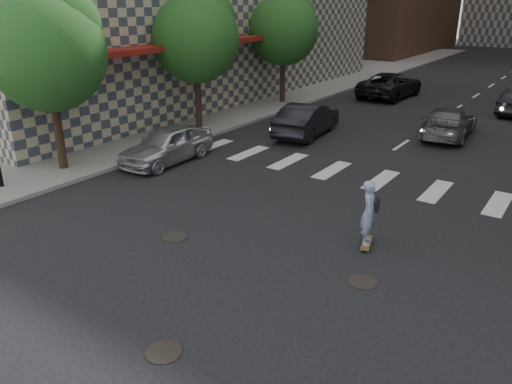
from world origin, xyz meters
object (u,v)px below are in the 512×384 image
tree_b (198,34)px  traffic_car_b (450,122)px  skateboarder (369,213)px  silver_sedan (167,144)px  traffic_car_a (307,119)px  tree_c (285,27)px  traffic_car_c (390,85)px  tree_a (50,47)px

tree_b → traffic_car_b: 12.77m
skateboarder → silver_sedan: 9.91m
silver_sedan → tree_b: bearing=114.3°
traffic_car_a → tree_c: bearing=-57.4°
silver_sedan → traffic_car_c: (2.28, 18.87, 0.07)m
tree_c → skateboarder: bearing=-51.8°
skateboarder → traffic_car_c: bearing=92.7°
tree_c → traffic_car_a: tree_c is taller
tree_a → silver_sedan: (2.45, 2.99, -3.90)m
tree_a → silver_sedan: bearing=50.7°
tree_a → tree_c: bearing=90.0°
traffic_car_b → traffic_car_c: bearing=-58.3°
tree_a → silver_sedan: tree_a is taller
tree_a → traffic_car_a: size_ratio=1.38×
tree_a → skateboarder: size_ratio=3.53×
tree_c → skateboarder: tree_c is taller
traffic_car_b → traffic_car_c: (-6.04, 8.26, 0.10)m
tree_a → skateboarder: 12.64m
traffic_car_a → traffic_car_c: bearing=-95.6°
tree_a → traffic_car_c: tree_a is taller
traffic_car_a → traffic_car_b: bearing=-154.3°
tree_c → tree_b: bearing=-90.0°
tree_a → tree_b: same height
tree_a → traffic_car_b: size_ratio=1.33×
traffic_car_a → traffic_car_c: traffic_car_c is taller
tree_b → skateboarder: (12.08, -7.34, -3.67)m
tree_b → traffic_car_a: 6.63m
tree_c → traffic_car_b: (10.78, -2.40, -3.93)m
tree_a → traffic_car_a: bearing=63.0°
tree_b → skateboarder: bearing=-31.3°
tree_b → silver_sedan: 6.81m
traffic_car_b → tree_a: bearing=47.1°
silver_sedan → tree_a: bearing=-131.2°
traffic_car_a → traffic_car_c: (-0.31, 11.95, 0.03)m
tree_b → traffic_car_a: tree_b is taller
tree_a → tree_b: 8.00m
skateboarder → silver_sedan: skateboarder is taller
tree_b → silver_sedan: (2.45, -5.01, -3.90)m
silver_sedan → traffic_car_b: silver_sedan is taller
tree_c → traffic_car_c: bearing=51.1°
skateboarder → silver_sedan: bearing=149.9°
tree_a → skateboarder: tree_a is taller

